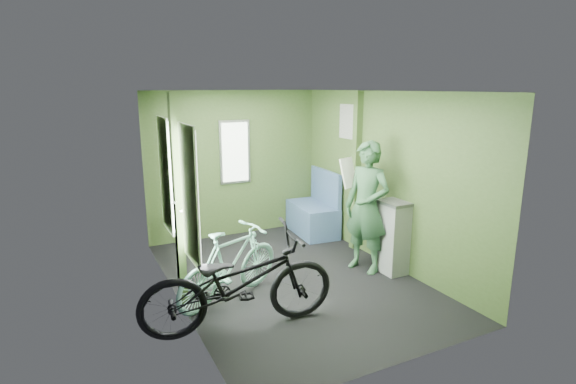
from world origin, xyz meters
name	(u,v)px	position (x,y,z in m)	size (l,w,h in m)	color
room	(287,166)	(-0.04, 0.04, 1.44)	(4.00, 4.02, 2.31)	black
bicycle_black	(240,330)	(-1.00, -0.85, 0.00)	(0.67, 1.93, 1.02)	black
bicycle_mint	(232,301)	(-0.87, -0.23, 0.00)	(0.41, 1.47, 0.88)	#83CCB6
passenger	(367,207)	(1.00, -0.15, 0.85)	(0.60, 0.75, 1.70)	#325C3B
waste_box	(392,237)	(1.26, -0.37, 0.47)	(0.28, 0.39, 0.95)	gray
bench_seat	(314,215)	(1.15, 1.45, 0.31)	(0.62, 1.02, 1.04)	navy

